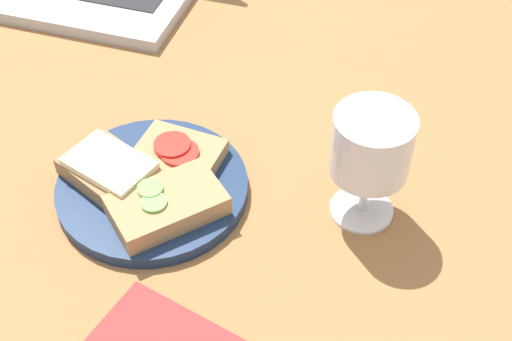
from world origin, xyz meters
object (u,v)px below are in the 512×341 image
(sandwich_with_cheese, at_px, (111,171))
(plate, at_px, (153,188))
(wine_glass, at_px, (371,149))
(sandwich_with_tomato, at_px, (178,154))
(sandwich_with_cucumber, at_px, (162,204))

(sandwich_with_cheese, bearing_deg, plate, 9.77)
(plate, relative_size, wine_glass, 1.59)
(plate, distance_m, sandwich_with_tomato, 0.05)
(plate, xyz_separation_m, sandwich_with_cheese, (-0.04, -0.01, 0.02))
(sandwich_with_cheese, xyz_separation_m, sandwich_with_tomato, (0.06, 0.05, -0.00))
(sandwich_with_cucumber, relative_size, wine_glass, 1.00)
(sandwich_with_cheese, height_order, wine_glass, wine_glass)
(sandwich_with_tomato, bearing_deg, wine_glass, 0.31)
(sandwich_with_cucumber, relative_size, sandwich_with_tomato, 1.35)
(plate, relative_size, sandwich_with_cheese, 1.66)
(plate, distance_m, sandwich_with_cheese, 0.05)
(sandwich_with_tomato, bearing_deg, sandwich_with_cucumber, -80.21)
(plate, bearing_deg, wine_glass, 10.65)
(sandwich_with_tomato, bearing_deg, sandwich_with_cheese, -140.24)
(sandwich_with_tomato, height_order, wine_glass, wine_glass)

